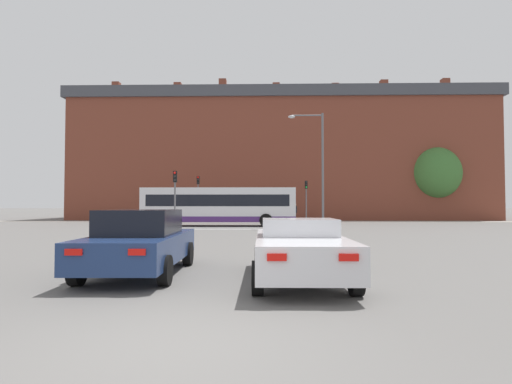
{
  "coord_description": "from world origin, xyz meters",
  "views": [
    {
      "loc": [
        1.11,
        -4.75,
        1.67
      ],
      "look_at": [
        0.42,
        26.69,
        2.7
      ],
      "focal_mm": 28.0,
      "sensor_mm": 36.0,
      "label": 1
    }
  ],
  "objects": [
    {
      "name": "brick_civic_building",
      "position": [
        2.97,
        44.38,
        7.42
      ],
      "size": [
        48.31,
        13.07,
        17.23
      ],
      "color": "brown",
      "rests_on": "ground_plane"
    },
    {
      "name": "tree_distant",
      "position": [
        -11.36,
        40.08,
        3.86
      ],
      "size": [
        3.96,
        3.96,
        5.95
      ],
      "color": "#4C3823",
      "rests_on": "ground_plane"
    },
    {
      "name": "traffic_light_near_left",
      "position": [
        -5.22,
        23.21,
        2.75
      ],
      "size": [
        0.26,
        0.31,
        4.08
      ],
      "color": "slate",
      "rests_on": "ground_plane"
    },
    {
      "name": "ground_plane",
      "position": [
        0.0,
        0.0,
        0.0
      ],
      "size": [
        400.0,
        400.0,
        0.0
      ],
      "primitive_type": "plane",
      "color": "#605E5B"
    },
    {
      "name": "tree_kerbside",
      "position": [
        17.67,
        40.42,
        4.09
      ],
      "size": [
        3.87,
        3.87,
        6.13
      ],
      "color": "#4C3823",
      "rests_on": "ground_plane"
    },
    {
      "name": "traffic_light_far_right",
      "position": [
        5.25,
        35.04,
        2.76
      ],
      "size": [
        0.26,
        0.31,
        4.1
      ],
      "color": "slate",
      "rests_on": "ground_plane"
    },
    {
      "name": "pedestrian_walking_east",
      "position": [
        -2.61,
        35.46,
        1.04
      ],
      "size": [
        0.45,
        0.34,
        1.76
      ],
      "rotation": [
        0.0,
        0.0,
        3.49
      ],
      "color": "#333851",
      "rests_on": "ground_plane"
    },
    {
      "name": "stop_line_strip",
      "position": [
        0.0,
        22.8,
        0.0
      ],
      "size": [
        7.77,
        0.3,
        0.01
      ],
      "primitive_type": "cube",
      "color": "silver",
      "rests_on": "ground_plane"
    },
    {
      "name": "car_saloon_left",
      "position": [
        -1.89,
        4.86,
        0.78
      ],
      "size": [
        2.12,
        4.62,
        1.55
      ],
      "rotation": [
        0.0,
        0.0,
        0.02
      ],
      "color": "navy",
      "rests_on": "ground_plane"
    },
    {
      "name": "bus_crossing_lead",
      "position": [
        -2.55,
        27.16,
        1.63
      ],
      "size": [
        12.11,
        2.71,
        3.03
      ],
      "rotation": [
        0.0,
        0.0,
        -1.57
      ],
      "color": "silver",
      "rests_on": "ground_plane"
    },
    {
      "name": "car_roadster_right",
      "position": [
        1.88,
        4.12,
        0.7
      ],
      "size": [
        2.05,
        4.66,
        1.36
      ],
      "rotation": [
        0.0,
        0.0,
        0.01
      ],
      "color": "silver",
      "rests_on": "ground_plane"
    },
    {
      "name": "tree_by_building",
      "position": [
        19.63,
        38.85,
        5.14
      ],
      "size": [
        5.37,
        5.37,
        7.97
      ],
      "color": "#4C3823",
      "rests_on": "ground_plane"
    },
    {
      "name": "pedestrian_waiting",
      "position": [
        1.05,
        35.04,
        0.92
      ],
      "size": [
        0.45,
        0.32,
        1.58
      ],
      "rotation": [
        0.0,
        0.0,
        0.28
      ],
      "color": "brown",
      "rests_on": "ground_plane"
    },
    {
      "name": "traffic_light_far_left",
      "position": [
        -5.49,
        34.54,
        3.04
      ],
      "size": [
        0.26,
        0.31,
        4.55
      ],
      "color": "slate",
      "rests_on": "ground_plane"
    },
    {
      "name": "street_lamp_junction",
      "position": [
        4.83,
        23.6,
        4.99
      ],
      "size": [
        2.53,
        0.36,
        8.23
      ],
      "color": "slate",
      "rests_on": "ground_plane"
    },
    {
      "name": "far_pavement",
      "position": [
        0.0,
        35.55,
        0.01
      ],
      "size": [
        68.64,
        2.5,
        0.01
      ],
      "primitive_type": "cube",
      "color": "gray",
      "rests_on": "ground_plane"
    },
    {
      "name": "pedestrian_walking_west",
      "position": [
        4.18,
        35.62,
        1.09
      ],
      "size": [
        0.41,
        0.45,
        1.83
      ],
      "rotation": [
        0.0,
        0.0,
        4.11
      ],
      "color": "brown",
      "rests_on": "ground_plane"
    }
  ]
}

